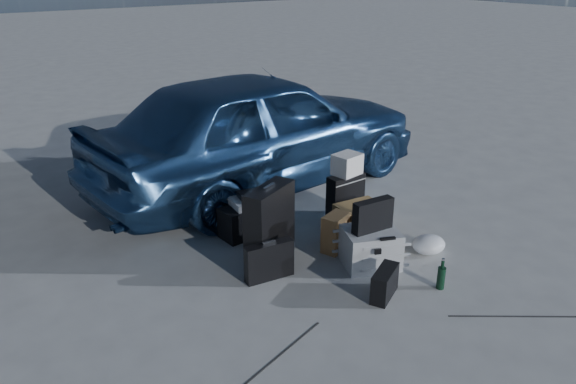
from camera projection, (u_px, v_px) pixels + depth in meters
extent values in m
plane|color=#B2B3AD|center=(363.00, 284.00, 4.89)|extent=(60.00, 60.00, 0.00)
imported|color=#315B90|center=(260.00, 129.00, 6.75)|extent=(4.43, 2.17, 1.45)
cube|color=#A7AAAC|center=(370.00, 248.00, 5.13)|extent=(0.60, 0.55, 0.35)
cube|color=black|center=(373.00, 215.00, 5.01)|extent=(0.40, 0.13, 0.29)
cube|color=black|center=(269.00, 261.00, 4.91)|extent=(0.45, 0.15, 0.35)
cube|color=black|center=(270.00, 225.00, 5.14)|extent=(0.60, 0.42, 0.74)
cube|color=black|center=(345.00, 197.00, 6.02)|extent=(0.43, 0.17, 0.51)
cube|color=silver|center=(347.00, 164.00, 5.90)|extent=(0.31, 0.27, 0.22)
cube|color=black|center=(251.00, 219.00, 5.74)|extent=(0.66, 0.33, 0.32)
cube|color=silver|center=(251.00, 201.00, 5.67)|extent=(0.44, 0.35, 0.07)
cube|color=black|center=(253.00, 195.00, 5.65)|extent=(0.32, 0.25, 0.06)
cube|color=#A26D46|center=(336.00, 233.00, 5.39)|extent=(0.32, 0.25, 0.37)
cube|color=olive|center=(361.00, 222.00, 5.66)|extent=(0.48, 0.43, 0.34)
ellipsoid|color=silver|center=(429.00, 245.00, 5.37)|extent=(0.37, 0.33, 0.18)
cube|color=black|center=(385.00, 283.00, 4.67)|extent=(0.38, 0.29, 0.25)
cylinder|color=black|center=(441.00, 274.00, 4.78)|extent=(0.08, 0.08, 0.28)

